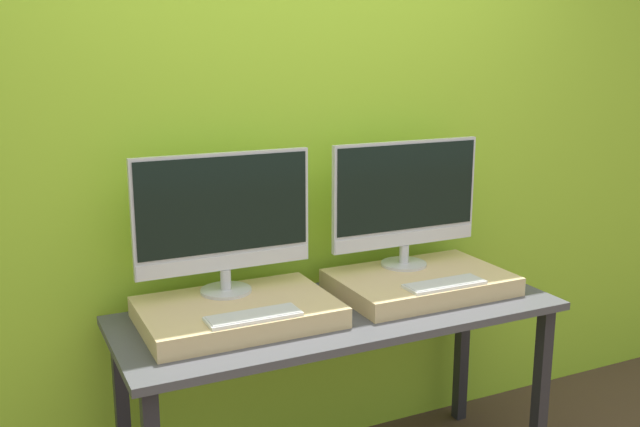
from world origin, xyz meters
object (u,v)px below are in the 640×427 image
object	(u,v)px
monitor_right	(406,198)
monitor_left	(224,217)
keyboard_right	(445,284)
keyboard_left	(253,316)

from	to	relation	value
monitor_right	monitor_left	bearing A→B (deg)	180.00
monitor_left	monitor_right	size ratio (longest dim) A/B	1.00
keyboard_right	keyboard_left	bearing A→B (deg)	180.00
monitor_right	keyboard_right	distance (m)	0.41
monitor_left	monitor_right	xyz separation A→B (m)	(0.78, 0.00, 0.00)
monitor_right	keyboard_right	size ratio (longest dim) A/B	2.06
monitor_left	monitor_right	bearing A→B (deg)	0.00
keyboard_left	monitor_right	size ratio (longest dim) A/B	0.49
monitor_left	keyboard_left	bearing A→B (deg)	-90.00
keyboard_left	keyboard_right	distance (m)	0.78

